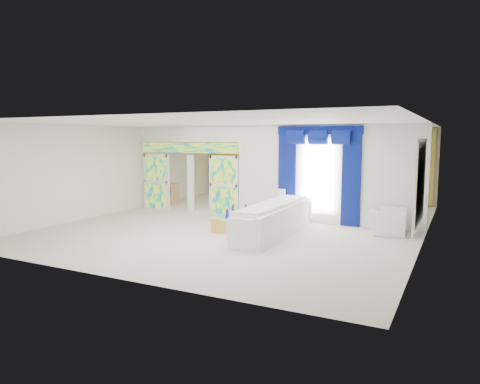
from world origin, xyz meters
The scene contains 22 objects.
floor centered at (0.00, 0.00, 0.00)m, with size 12.00×12.00×0.00m, color #B7AF9E.
dividing_wall centered at (2.15, 1.00, 1.50)m, with size 5.70×0.18×3.00m, color white.
dividing_header centered at (-2.85, 1.00, 2.73)m, with size 4.30×0.18×0.55m, color white.
stained_panel_left centered at (-4.28, 1.00, 1.00)m, with size 0.95×0.04×2.00m, color #994C3F.
stained_panel_right centered at (-1.42, 1.00, 1.00)m, with size 0.95×0.04×2.00m, color #994C3F.
stained_transom centered at (-2.85, 1.00, 2.25)m, with size 4.00×0.05×0.35m, color #994C3F.
window_pane centered at (1.90, 0.90, 1.45)m, with size 1.00×0.02×2.30m, color white.
blue_drape_left centered at (0.90, 0.87, 1.40)m, with size 0.55×0.10×2.80m, color #060348.
blue_drape_right centered at (2.90, 0.87, 1.40)m, with size 0.55×0.10×2.80m, color #060348.
blue_pelmet centered at (1.90, 0.87, 2.82)m, with size 2.60×0.12×0.25m, color #060348.
wall_mirror centered at (4.94, -1.00, 1.55)m, with size 0.04×2.70×1.90m, color white.
gold_curtains centered at (0.00, 5.90, 1.50)m, with size 9.70×0.12×2.90m, color gold.
white_sofa centered at (1.35, -1.21, 0.37)m, with size 0.84×3.91×0.74m, color white.
coffee_table centered at (0.00, -0.91, 0.20)m, with size 0.60×1.80×0.40m, color gold.
console_table centered at (1.01, 0.76, 0.21)m, with size 1.27×0.40×0.42m, color white.
table_lamp centered at (0.71, 0.76, 0.71)m, with size 0.36×0.36×0.58m, color silver.
armchair centered at (4.07, 0.28, 0.34)m, with size 1.05×0.92×0.68m, color white.
grand_piano centered at (-1.75, 3.65, 0.44)m, with size 1.33×1.74×0.88m, color black.
piano_bench centered at (-1.75, 2.05, 0.16)m, with size 0.95×0.37×0.32m, color black.
tv_console centered at (-4.51, 2.12, 0.41)m, with size 0.56×0.51×0.81m, color tan.
chandelier centered at (-2.30, 3.40, 2.65)m, with size 0.60×0.60×0.60m, color gold.
decanters centered at (0.01, -1.05, 0.50)m, with size 0.21×1.25×0.27m.
Camera 1 is at (5.77, -11.99, 2.59)m, focal length 32.87 mm.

